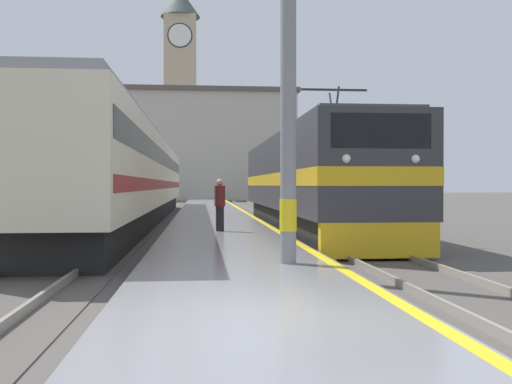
# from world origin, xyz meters

# --- Properties ---
(ground_plane) EXTENTS (200.00, 200.00, 0.00)m
(ground_plane) POSITION_xyz_m (0.00, 30.00, 0.00)
(ground_plane) COLOR #514C47
(platform) EXTENTS (3.75, 140.00, 0.29)m
(platform) POSITION_xyz_m (0.00, 25.00, 0.14)
(platform) COLOR gray
(platform) RESTS_ON ground
(rail_track_near) EXTENTS (2.84, 140.00, 0.16)m
(rail_track_near) POSITION_xyz_m (3.33, 25.00, 0.03)
(rail_track_near) COLOR #514C47
(rail_track_near) RESTS_ON ground
(rail_track_far) EXTENTS (2.83, 140.00, 0.16)m
(rail_track_far) POSITION_xyz_m (-3.77, 25.00, 0.03)
(rail_track_far) COLOR #514C47
(rail_track_far) RESTS_ON ground
(locomotive_train) EXTENTS (2.92, 19.10, 4.67)m
(locomotive_train) POSITION_xyz_m (3.33, 15.83, 1.89)
(locomotive_train) COLOR black
(locomotive_train) RESTS_ON ground
(passenger_train) EXTENTS (2.92, 36.12, 4.00)m
(passenger_train) POSITION_xyz_m (-3.77, 22.18, 2.15)
(passenger_train) COLOR black
(passenger_train) RESTS_ON ground
(catenary_mast) EXTENTS (2.73, 0.32, 8.49)m
(catenary_mast) POSITION_xyz_m (0.98, 4.28, 4.47)
(catenary_mast) COLOR gray
(catenary_mast) RESTS_ON platform
(person_on_platform) EXTENTS (0.34, 0.34, 1.66)m
(person_on_platform) POSITION_xyz_m (-0.09, 12.22, 1.15)
(person_on_platform) COLOR #23232D
(person_on_platform) RESTS_ON platform
(clock_tower) EXTENTS (5.35, 5.35, 28.44)m
(clock_tower) POSITION_xyz_m (-3.30, 75.34, 15.11)
(clock_tower) COLOR tan
(clock_tower) RESTS_ON ground
(station_building) EXTENTS (21.20, 6.95, 12.67)m
(station_building) POSITION_xyz_m (-0.13, 62.55, 6.37)
(station_building) COLOR #B7B2A3
(station_building) RESTS_ON ground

